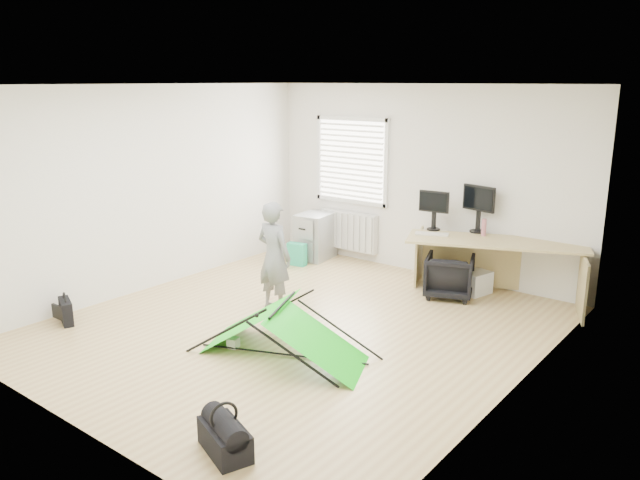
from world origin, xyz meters
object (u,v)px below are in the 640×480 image
Objects in this scene: filing_cabinet at (315,236)px; duffel_bag at (225,440)px; laptop_bag at (66,311)px; monitor_left at (434,216)px; thermos at (484,227)px; storage_crate at (468,280)px; monitor_right at (478,215)px; office_chair at (449,276)px; kite at (283,330)px; desk at (494,269)px; person at (274,257)px.

filing_cabinet is 1.43× the size of duffel_bag.
filing_cabinet reaches higher than laptop_bag.
monitor_left is 0.69m from thermos.
filing_cabinet is 2.61m from storage_crate.
office_chair is at bearing -85.00° from monitor_right.
kite is (-0.58, -3.30, -0.72)m from monitor_right.
thermos reaches higher than desk.
desk is 6.01× the size of laptop_bag.
kite is at bearing 58.31° from office_chair.
monitor_right is at bearing -2.21° from filing_cabinet.
monitor_left is 0.85× the size of monitor_right.
person is (-1.69, -2.23, -0.20)m from thermos.
office_chair is at bearing 72.01° from laptop_bag.
laptop_bag is at bearing -154.33° from desk.
storage_crate is at bearing 73.76° from laptop_bag.
person is at bearing -110.61° from monitor_right.
filing_cabinet is 3.97m from laptop_bag.
thermos reaches higher than storage_crate.
desk is 1.65× the size of person.
filing_cabinet reaches higher than kite.
desk is 4.20× the size of storage_crate.
monitor_left is at bearing -142.00° from monitor_right.
filing_cabinet is 5.39m from duffel_bag.
storage_crate is 4.63m from duffel_bag.
duffel_bag is (0.74, -4.62, -0.85)m from monitor_left.
thermos is (0.68, 0.11, -0.09)m from monitor_left.
monitor_right is (-0.38, 0.28, 0.61)m from desk.
storage_crate is at bearing -127.53° from office_chair.
office_chair is (2.50, -0.34, -0.08)m from filing_cabinet.
person reaches higher than storage_crate.
monitor_left is at bearing -114.28° from person.
storage_crate is 1.43× the size of laptop_bag.
person is 3.11m from duffel_bag.
office_chair is 1.21× the size of duffel_bag.
storage_crate is at bearing 153.34° from desk.
monitor_left is 4.75m from duffel_bag.
filing_cabinet is at bearing 104.27° from laptop_bag.
monitor_left reaches higher than filing_cabinet.
monitor_right reaches higher than laptop_bag.
kite reaches higher than storage_crate.
laptop_bag is at bearing 176.14° from kite.
person is at bearing 29.18° from office_chair.
desk is at bearing -29.96° from thermos.
person is at bearing -71.87° from filing_cabinet.
kite is at bearing -64.83° from filing_cabinet.
thermos is at bearing -5.51° from filing_cabinet.
filing_cabinet is 2.52m from office_chair.
kite reaches higher than duffel_bag.
office_chair is 0.45× the size of person.
duffel_bag is (0.06, -4.73, -0.76)m from thermos.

